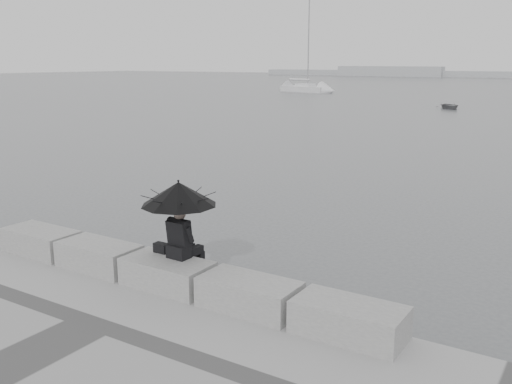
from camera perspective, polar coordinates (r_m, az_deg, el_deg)
The scene contains 10 objects.
ground at distance 10.73m, azimuth -7.10°, elevation -11.11°, with size 360.00×360.00×0.00m, color #4B4D50.
stone_block_far_left at distance 12.53m, azimuth -20.70°, elevation -4.64°, with size 1.60×0.80×0.50m, color slate.
stone_block_left at distance 11.27m, azimuth -15.42°, elevation -6.21°, with size 1.60×0.80×0.50m, color slate.
stone_block_centre at distance 10.13m, azimuth -8.84°, elevation -8.08°, with size 1.60×0.80×0.50m, color slate.
stone_block_right at distance 9.17m, azimuth -0.67°, elevation -10.23°, with size 1.60×0.80×0.50m, color slate.
stone_block_far_right at distance 8.45m, azimuth 9.29°, elevation -12.53°, with size 1.60×0.80×0.50m, color slate.
seated_person at distance 9.86m, azimuth -7.75°, elevation -0.84°, with size 1.32×1.32×1.39m.
bag at distance 10.42m, azimuth -9.45°, elevation -5.53°, with size 0.27×0.15×0.17m, color black.
sailboat_left at distance 82.62m, azimuth 4.94°, elevation 10.30°, with size 7.65×3.94×12.90m.
dinghy at distance 56.48m, azimuth 18.83°, elevation 8.14°, with size 2.96×1.25×0.50m, color gray.
Camera 1 is at (6.30, -7.51, 4.37)m, focal length 40.00 mm.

